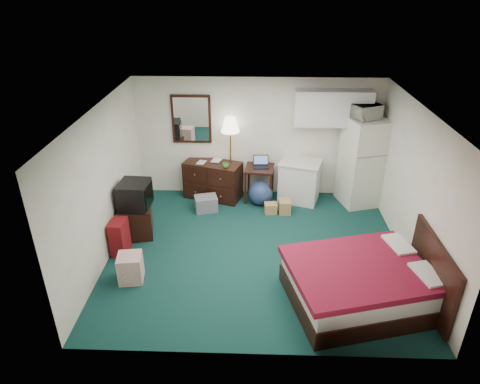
{
  "coord_description": "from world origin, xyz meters",
  "views": [
    {
      "loc": [
        -0.08,
        -6.12,
        4.31
      ],
      "look_at": [
        -0.29,
        0.06,
        1.12
      ],
      "focal_mm": 32.0,
      "sensor_mm": 36.0,
      "label": 1
    }
  ],
  "objects_px": {
    "floor_lamp": "(231,158)",
    "kitchen_counter": "(299,182)",
    "bed": "(360,284)",
    "suitcase": "(120,237)",
    "desk": "(259,183)",
    "dresser": "(213,180)",
    "fridge": "(363,162)",
    "tv_stand": "(136,220)"
  },
  "relations": [
    {
      "from": "dresser",
      "to": "suitcase",
      "type": "xyz_separation_m",
      "value": [
        -1.4,
        -2.1,
        -0.09
      ]
    },
    {
      "from": "desk",
      "to": "fridge",
      "type": "height_order",
      "value": "fridge"
    },
    {
      "from": "dresser",
      "to": "floor_lamp",
      "type": "relative_size",
      "value": 0.67
    },
    {
      "from": "dresser",
      "to": "bed",
      "type": "height_order",
      "value": "dresser"
    },
    {
      "from": "dresser",
      "to": "tv_stand",
      "type": "relative_size",
      "value": 1.86
    },
    {
      "from": "fridge",
      "to": "suitcase",
      "type": "xyz_separation_m",
      "value": [
        -4.45,
        -2.0,
        -0.59
      ]
    },
    {
      "from": "bed",
      "to": "dresser",
      "type": "bearing_deg",
      "value": 112.42
    },
    {
      "from": "floor_lamp",
      "to": "desk",
      "type": "xyz_separation_m",
      "value": [
        0.61,
        -0.12,
        -0.51
      ]
    },
    {
      "from": "bed",
      "to": "tv_stand",
      "type": "distance_m",
      "value": 4.06
    },
    {
      "from": "floor_lamp",
      "to": "desk",
      "type": "bearing_deg",
      "value": -11.21
    },
    {
      "from": "fridge",
      "to": "tv_stand",
      "type": "bearing_deg",
      "value": -177.92
    },
    {
      "from": "fridge",
      "to": "kitchen_counter",
      "type": "bearing_deg",
      "value": 162.78
    },
    {
      "from": "floor_lamp",
      "to": "tv_stand",
      "type": "distance_m",
      "value": 2.35
    },
    {
      "from": "tv_stand",
      "to": "suitcase",
      "type": "xyz_separation_m",
      "value": [
        -0.12,
        -0.6,
        0.02
      ]
    },
    {
      "from": "fridge",
      "to": "tv_stand",
      "type": "height_order",
      "value": "fridge"
    },
    {
      "from": "suitcase",
      "to": "tv_stand",
      "type": "bearing_deg",
      "value": 81.76
    },
    {
      "from": "desk",
      "to": "kitchen_counter",
      "type": "bearing_deg",
      "value": 4.77
    },
    {
      "from": "fridge",
      "to": "suitcase",
      "type": "bearing_deg",
      "value": -171.67
    },
    {
      "from": "kitchen_counter",
      "to": "bed",
      "type": "relative_size",
      "value": 0.44
    },
    {
      "from": "dresser",
      "to": "suitcase",
      "type": "bearing_deg",
      "value": -105.4
    },
    {
      "from": "bed",
      "to": "suitcase",
      "type": "xyz_separation_m",
      "value": [
        -3.81,
        1.1,
        0.0
      ]
    },
    {
      "from": "floor_lamp",
      "to": "fridge",
      "type": "height_order",
      "value": "fridge"
    },
    {
      "from": "floor_lamp",
      "to": "bed",
      "type": "relative_size",
      "value": 0.9
    },
    {
      "from": "desk",
      "to": "bed",
      "type": "distance_m",
      "value": 3.46
    },
    {
      "from": "floor_lamp",
      "to": "desk",
      "type": "distance_m",
      "value": 0.8
    },
    {
      "from": "bed",
      "to": "suitcase",
      "type": "distance_m",
      "value": 3.96
    },
    {
      "from": "floor_lamp",
      "to": "kitchen_counter",
      "type": "relative_size",
      "value": 2.06
    },
    {
      "from": "desk",
      "to": "bed",
      "type": "xyz_separation_m",
      "value": [
        1.43,
        -3.15,
        -0.05
      ]
    },
    {
      "from": "fridge",
      "to": "suitcase",
      "type": "relative_size",
      "value": 2.92
    },
    {
      "from": "suitcase",
      "to": "kitchen_counter",
      "type": "bearing_deg",
      "value": 35.56
    },
    {
      "from": "kitchen_counter",
      "to": "bed",
      "type": "distance_m",
      "value": 3.19
    },
    {
      "from": "kitchen_counter",
      "to": "tv_stand",
      "type": "distance_m",
      "value": 3.41
    },
    {
      "from": "fridge",
      "to": "bed",
      "type": "xyz_separation_m",
      "value": [
        -0.65,
        -3.1,
        -0.59
      ]
    },
    {
      "from": "dresser",
      "to": "fridge",
      "type": "relative_size",
      "value": 0.65
    },
    {
      "from": "kitchen_counter",
      "to": "bed",
      "type": "bearing_deg",
      "value": -62.02
    },
    {
      "from": "fridge",
      "to": "desk",
      "type": "bearing_deg",
      "value": 162.78
    },
    {
      "from": "kitchen_counter",
      "to": "floor_lamp",
      "type": "bearing_deg",
      "value": -168.37
    },
    {
      "from": "floor_lamp",
      "to": "kitchen_counter",
      "type": "distance_m",
      "value": 1.51
    },
    {
      "from": "desk",
      "to": "dresser",
      "type": "bearing_deg",
      "value": -176.78
    },
    {
      "from": "floor_lamp",
      "to": "fridge",
      "type": "distance_m",
      "value": 2.68
    },
    {
      "from": "desk",
      "to": "kitchen_counter",
      "type": "distance_m",
      "value": 0.83
    },
    {
      "from": "floor_lamp",
      "to": "kitchen_counter",
      "type": "height_order",
      "value": "floor_lamp"
    }
  ]
}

